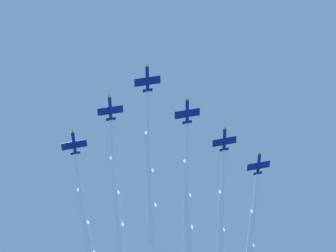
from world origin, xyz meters
TOP-DOWN VIEW (x-y plane):
  - jet_lead at (-12.83, -25.30)m, footprint 49.45×58.55m
  - jet_port_inner at (-29.12, -24.35)m, footprint 48.91×56.12m
  - jet_starboard_inner at (-9.97, -41.27)m, footprint 48.62×57.71m
  - jet_port_mid at (-51.00, -30.70)m, footprint 56.94×64.93m
  - jet_starboard_mid at (-8.57, -57.12)m, footprint 50.15×56.68m

SIDE VIEW (x-z plane):
  - jet_starboard_mid at x=-8.57m, z-range 206.83..211.17m
  - jet_port_inner at x=-29.12m, z-range 207.47..211.80m
  - jet_port_mid at x=-51.00m, z-range 208.03..212.37m
  - jet_lead at x=-12.83m, z-range 208.48..212.89m
  - jet_starboard_inner at x=-9.97m, z-range 209.97..214.29m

